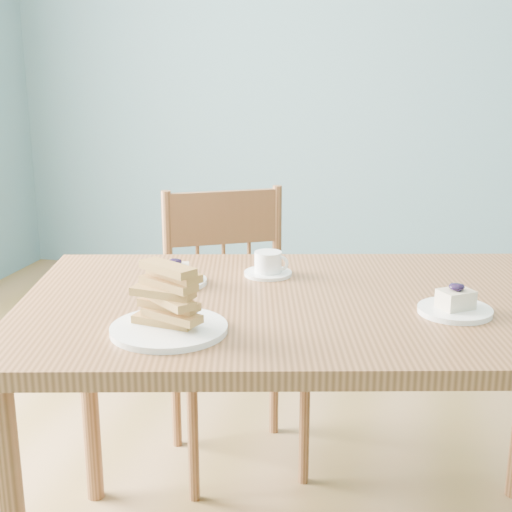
% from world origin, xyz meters
% --- Properties ---
extents(room, '(5.01, 5.01, 2.71)m').
position_xyz_m(room, '(0.00, 0.00, 1.35)').
color(room, olive).
rests_on(room, ground).
extents(dining_table, '(1.58, 1.13, 0.76)m').
position_xyz_m(dining_table, '(-0.20, -0.14, 0.69)').
color(dining_table, '#915C37').
rests_on(dining_table, ground).
extents(dining_chair, '(0.55, 0.54, 0.91)m').
position_xyz_m(dining_chair, '(-0.55, 0.37, 0.46)').
color(dining_chair, '#915C37').
rests_on(dining_chair, ground).
extents(cheesecake_plate_near, '(0.16, 0.16, 0.07)m').
position_xyz_m(cheesecake_plate_near, '(0.11, -0.17, 0.78)').
color(cheesecake_plate_near, white).
rests_on(cheesecake_plate_near, dining_table).
extents(cheesecake_plate_far, '(0.16, 0.16, 0.07)m').
position_xyz_m(cheesecake_plate_far, '(-0.57, -0.11, 0.78)').
color(cheesecake_plate_far, white).
rests_on(cheesecake_plate_far, dining_table).
extents(coffee_cup, '(0.13, 0.13, 0.06)m').
position_xyz_m(coffee_cup, '(-0.36, 0.02, 0.79)').
color(coffee_cup, white).
rests_on(coffee_cup, dining_table).
extents(biscotti_plate, '(0.24, 0.24, 0.15)m').
position_xyz_m(biscotti_plate, '(-0.48, -0.42, 0.81)').
color(biscotti_plate, white).
rests_on(biscotti_plate, dining_table).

